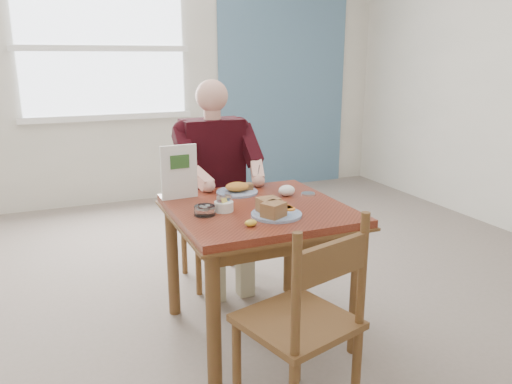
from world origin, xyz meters
name	(u,v)px	position (x,y,z in m)	size (l,w,h in m)	color
floor	(258,330)	(0.00, 0.00, 0.00)	(6.00, 6.00, 0.00)	slate
wall_back	(144,69)	(0.00, 3.00, 1.40)	(5.50, 5.50, 0.00)	beige
accent_panel	(284,67)	(1.60, 2.98, 1.40)	(1.60, 0.02, 2.80)	slate
lemon_wedge	(251,223)	(-0.16, -0.29, 0.77)	(0.06, 0.04, 0.03)	gold
napkin	(287,190)	(0.23, 0.12, 0.78)	(0.10, 0.08, 0.06)	white
metal_dish	(308,194)	(0.36, 0.10, 0.76)	(0.08, 0.08, 0.01)	silver
window	(103,48)	(-0.40, 2.97, 1.60)	(1.72, 0.04, 1.42)	white
table	(258,226)	(0.00, 0.00, 0.64)	(0.92, 0.92, 0.75)	maroon
chair_far	(213,213)	(0.00, 0.80, 0.48)	(0.42, 0.42, 0.95)	brown
chair_near	(305,323)	(-0.12, -0.76, 0.48)	(0.52, 0.52, 0.95)	brown
diner	(216,169)	(0.00, 0.71, 0.81)	(0.53, 0.56, 1.39)	tan
near_plate	(274,210)	(0.01, -0.19, 0.78)	(0.33, 0.33, 0.09)	white
far_plate	(238,189)	(-0.01, 0.29, 0.77)	(0.26, 0.26, 0.07)	white
caddy	(224,206)	(-0.20, -0.01, 0.78)	(0.11, 0.11, 0.07)	white
shakers	(224,203)	(-0.19, 0.00, 0.79)	(0.09, 0.06, 0.08)	white
creamer	(205,210)	(-0.31, -0.04, 0.78)	(0.13, 0.13, 0.05)	white
menu	(179,172)	(-0.35, 0.31, 0.90)	(0.21, 0.03, 0.31)	white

